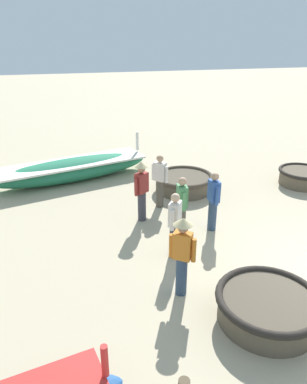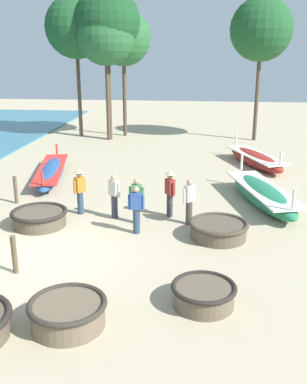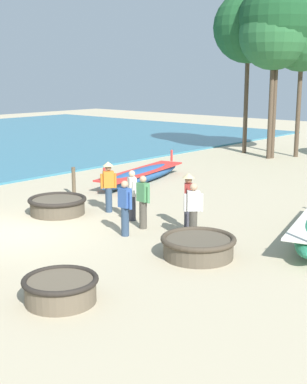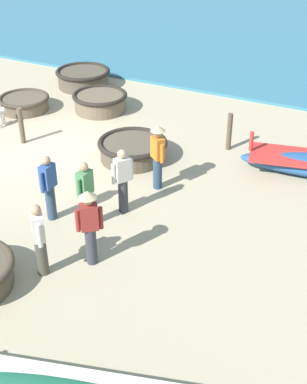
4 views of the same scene
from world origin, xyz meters
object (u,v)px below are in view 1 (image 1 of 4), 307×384
(coracle_front_right, at_px, (268,307))
(fisherman_hauling, at_px, (213,200))
(coracle_far_right, at_px, (184,182))
(fisherman_with_hat, at_px, (175,224))
(long_boat_red_hull, at_px, (73,169))
(fisherman_standing_right, at_px, (182,252))
(coracle_center, at_px, (302,176))
(fisherman_standing_left, at_px, (182,206))
(fisherman_crouching, at_px, (160,180))
(fisherman_by_coracle, at_px, (142,187))

(coracle_front_right, distance_m, fisherman_hauling, 3.37)
(coracle_far_right, distance_m, fisherman_with_hat, 3.86)
(coracle_far_right, bearing_deg, long_boat_red_hull, 62.84)
(coracle_front_right, height_order, fisherman_standing_right, fisherman_standing_right)
(long_boat_red_hull, xyz_separation_m, fisherman_standing_right, (-6.59, -1.78, 0.57))
(coracle_far_right, xyz_separation_m, coracle_center, (-0.44, -3.94, -0.01))
(fisherman_standing_left, bearing_deg, coracle_far_right, -19.40)
(fisherman_with_hat, relative_size, fisherman_crouching, 1.00)
(coracle_center, height_order, long_boat_red_hull, long_boat_red_hull)
(fisherman_standing_right, height_order, fisherman_standing_left, fisherman_standing_right)
(fisherman_crouching, distance_m, fisherman_hauling, 1.90)
(coracle_center, bearing_deg, coracle_front_right, 141.83)
(coracle_far_right, height_order, fisherman_with_hat, fisherman_with_hat)
(coracle_front_right, distance_m, fisherman_by_coracle, 4.52)
(fisherman_standing_left, height_order, fisherman_hauling, same)
(coracle_front_right, relative_size, fisherman_standing_right, 1.12)
(coracle_far_right, distance_m, fisherman_standing_left, 2.93)
(coracle_center, bearing_deg, fisherman_standing_right, 128.35)
(coracle_far_right, xyz_separation_m, fisherman_standing_left, (-2.71, 0.96, 0.54))
(fisherman_hauling, bearing_deg, fisherman_standing_left, 97.55)
(coracle_front_right, relative_size, fisherman_with_hat, 1.20)
(long_boat_red_hull, height_order, fisherman_with_hat, fisherman_with_hat)
(long_boat_red_hull, bearing_deg, coracle_far_right, -117.16)
(coracle_far_right, xyz_separation_m, fisherman_by_coracle, (-1.66, 1.73, 0.67))
(fisherman_with_hat, distance_m, fisherman_standing_right, 1.31)
(coracle_front_right, distance_m, fisherman_standing_right, 1.78)
(coracle_far_right, bearing_deg, fisherman_crouching, 132.40)
(coracle_center, bearing_deg, fisherman_standing_left, 114.89)
(fisherman_standing_left, bearing_deg, fisherman_by_coracle, 36.19)
(coracle_center, distance_m, fisherman_hauling, 4.60)
(fisherman_with_hat, relative_size, fisherman_standing_left, 1.00)
(coracle_center, height_order, fisherman_hauling, fisherman_hauling)
(fisherman_by_coracle, bearing_deg, fisherman_standing_right, -178.16)
(long_boat_red_hull, distance_m, fisherman_crouching, 3.61)
(fisherman_with_hat, distance_m, fisherman_standing_left, 0.95)
(coracle_center, bearing_deg, fisherman_hauling, 118.16)
(fisherman_by_coracle, relative_size, fisherman_with_hat, 1.06)
(fisherman_hauling, bearing_deg, fisherman_by_coracle, 60.20)
(coracle_far_right, xyz_separation_m, fisherman_standing_right, (-4.84, 1.62, 0.67))
(coracle_center, height_order, fisherman_by_coracle, fisherman_by_coracle)
(fisherman_by_coracle, relative_size, fisherman_hauling, 1.06)
(fisherman_by_coracle, bearing_deg, coracle_center, -77.86)
(fisherman_crouching, height_order, fisherman_standing_right, fisherman_standing_right)
(fisherman_by_coracle, distance_m, fisherman_standing_right, 3.19)
(coracle_center, height_order, fisherman_standing_left, fisherman_standing_left)
(coracle_far_right, relative_size, fisherman_with_hat, 1.19)
(long_boat_red_hull, xyz_separation_m, fisherman_hauling, (-4.35, -3.32, 0.45))
(long_boat_red_hull, relative_size, fisherman_with_hat, 3.50)
(coracle_far_right, distance_m, fisherman_standing_right, 5.15)
(fisherman_by_coracle, bearing_deg, coracle_front_right, -162.20)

